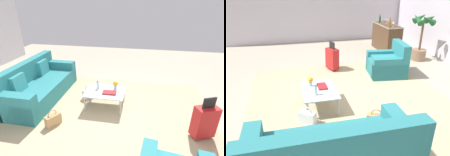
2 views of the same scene
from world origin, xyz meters
The scene contains 19 objects.
ground_plane centered at (0.00, 0.00, 0.00)m, with size 12.00×12.00×0.00m, color #A89E89.
wall_left centered at (-5.06, 0.00, 1.55)m, with size 0.12×8.00×3.10m, color silver.
area_rug centered at (0.60, 0.20, 0.00)m, with size 5.20×4.40×0.01m, color tan.
armchair centered at (-0.89, 1.67, 0.30)m, with size 1.02×1.06×0.92m.
coffee_table centered at (0.40, -0.50, 0.35)m, with size 0.92×0.70×0.41m.
water_bottle centered at (0.60, -0.60, 0.50)m, with size 0.06×0.06×0.20m.
coffee_table_book centered at (0.28, -0.42, 0.42)m, with size 0.31×0.18×0.03m, color maroon.
flower_vase centered at (0.18, -0.65, 0.53)m, with size 0.11×0.11×0.21m.
bar_console centered at (-3.10, 2.60, 0.51)m, with size 1.49×0.58×0.98m.
wine_glass_leftmost centered at (-3.61, 2.64, 1.09)m, with size 0.08×0.08×0.15m.
wine_glass_left_of_centre centered at (-3.27, 2.65, 1.09)m, with size 0.08×0.08×0.15m.
wine_glass_right_of_centre centered at (-2.93, 2.61, 1.09)m, with size 0.08×0.08×0.15m.
wine_glass_rightmost centered at (-2.59, 2.59, 1.09)m, with size 0.08×0.08×0.15m.
wine_bottle_green centered at (-3.54, 2.49, 1.10)m, with size 0.07×0.07×0.30m.
wine_bottle_amber centered at (-2.67, 2.49, 1.10)m, with size 0.07×0.07×0.30m.
suitcase_red centered at (-1.60, 0.20, 0.36)m, with size 0.45×0.35×0.85m.
handbag_tan centered at (1.30, 0.39, 0.13)m, with size 0.28×0.35×0.36m.
handbag_white centered at (0.92, -0.82, 0.13)m, with size 0.30×0.34×0.36m.
potted_palm centered at (-1.80, 3.20, 0.75)m, with size 0.64×0.64×1.55m.
Camera 2 is at (4.35, -1.06, 2.45)m, focal length 35.00 mm.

